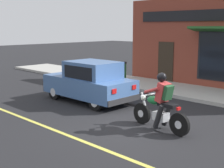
% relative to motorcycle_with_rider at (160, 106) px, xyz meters
% --- Properties ---
extents(ground_plane, '(80.00, 80.00, 0.00)m').
position_rel_motorcycle_with_rider_xyz_m(ground_plane, '(-0.33, 0.71, -0.68)').
color(ground_plane, black).
extents(sidewalk_curb, '(2.60, 22.00, 0.14)m').
position_rel_motorcycle_with_rider_xyz_m(sidewalk_curb, '(4.86, 3.71, -0.61)').
color(sidewalk_curb, '#ADAAA3').
rests_on(sidewalk_curb, ground).
extents(lane_stripe, '(0.12, 19.80, 0.01)m').
position_rel_motorcycle_with_rider_xyz_m(lane_stripe, '(-2.13, 3.71, -0.67)').
color(lane_stripe, '#D1C64C').
rests_on(lane_stripe, ground).
extents(storefront_building, '(1.25, 9.88, 4.20)m').
position_rel_motorcycle_with_rider_xyz_m(storefront_building, '(6.39, 1.36, 1.43)').
color(storefront_building, brown).
rests_on(storefront_building, ground).
extents(motorcycle_with_rider, '(0.61, 2.02, 1.62)m').
position_rel_motorcycle_with_rider_xyz_m(motorcycle_with_rider, '(0.00, 0.00, 0.00)').
color(motorcycle_with_rider, black).
rests_on(motorcycle_with_rider, ground).
extents(car_hatchback, '(1.65, 3.78, 1.57)m').
position_rel_motorcycle_with_rider_xyz_m(car_hatchback, '(0.82, 3.89, 0.09)').
color(car_hatchback, black).
rests_on(car_hatchback, ground).
extents(trash_bin, '(0.56, 0.56, 0.98)m').
position_rel_motorcycle_with_rider_xyz_m(trash_bin, '(4.44, 5.60, -0.04)').
color(trash_bin, '#23512D').
rests_on(trash_bin, sidewalk_curb).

